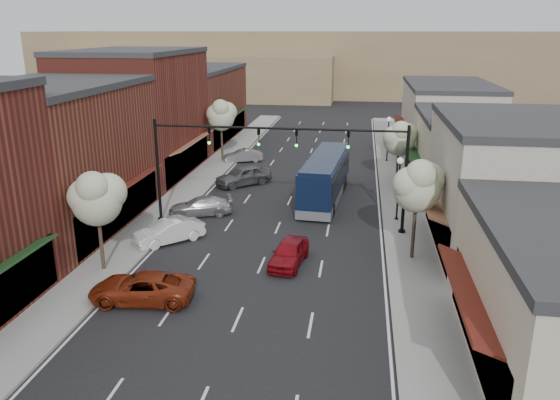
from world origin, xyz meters
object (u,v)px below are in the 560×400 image
at_px(tree_left_near, 97,197).
at_px(coach_bus, 325,177).
at_px(tree_right_far, 400,137).
at_px(lamp_post_far, 388,132).
at_px(red_hatchback, 289,253).
at_px(parked_car_d, 243,176).
at_px(parked_car_c, 201,206).
at_px(parked_car_e, 243,156).
at_px(tree_right_near, 418,185).
at_px(tree_left_far, 221,115).
at_px(signal_mast_left, 192,157).
at_px(signal_mast_right, 367,162).
at_px(lamp_post_near, 399,179).
at_px(parked_car_a, 142,288).
at_px(parked_car_b, 169,231).

xyz_separation_m(tree_left_near, coach_bus, (10.88, 14.78, -2.44)).
distance_m(tree_right_far, tree_left_near, 25.99).
height_order(tree_left_near, lamp_post_far, tree_left_near).
relative_size(red_hatchback, parked_car_d, 0.84).
relative_size(parked_car_c, parked_car_e, 1.17).
bearing_deg(coach_bus, tree_right_near, -57.54).
bearing_deg(tree_left_far, signal_mast_left, -81.65).
xyz_separation_m(signal_mast_right, lamp_post_near, (2.18, 2.50, -1.62)).
height_order(tree_right_near, tree_right_far, tree_right_near).
distance_m(tree_right_near, parked_car_e, 26.64).
xyz_separation_m(coach_bus, parked_car_e, (-8.83, 11.21, -1.16)).
height_order(signal_mast_right, tree_left_near, signal_mast_right).
bearing_deg(parked_car_c, coach_bus, 102.54).
height_order(tree_left_far, lamp_post_near, tree_left_far).
xyz_separation_m(tree_left_near, red_hatchback, (9.75, 2.40, -3.53)).
distance_m(parked_car_c, parked_car_d, 8.10).
bearing_deg(parked_car_e, coach_bus, 14.56).
relative_size(parked_car_c, parked_car_d, 0.92).
xyz_separation_m(tree_right_near, lamp_post_far, (-0.55, 24.06, -1.45)).
bearing_deg(parked_car_e, tree_right_near, 9.82).
bearing_deg(parked_car_e, tree_left_far, -114.06).
bearing_deg(tree_left_near, signal_mast_right, 30.14).
relative_size(parked_car_d, parked_car_e, 1.27).
bearing_deg(lamp_post_near, signal_mast_left, -169.44).
xyz_separation_m(tree_left_far, red_hatchback, (9.75, -23.60, -3.91)).
bearing_deg(parked_car_d, tree_right_far, 56.37).
bearing_deg(lamp_post_near, parked_car_d, 149.11).
height_order(signal_mast_left, tree_right_near, signal_mast_left).
height_order(lamp_post_near, parked_car_c, lamp_post_near).
distance_m(signal_mast_left, parked_car_d, 10.58).
xyz_separation_m(lamp_post_far, parked_car_d, (-12.20, -10.20, -2.19)).
distance_m(signal_mast_left, parked_car_a, 11.65).
xyz_separation_m(signal_mast_left, lamp_post_far, (13.42, 20.00, -1.62)).
xyz_separation_m(tree_left_far, lamp_post_far, (16.05, 2.06, -1.60)).
relative_size(signal_mast_right, parked_car_e, 2.18).
bearing_deg(coach_bus, parked_car_d, 160.89).
xyz_separation_m(lamp_post_far, parked_car_c, (-13.56, -18.19, -2.36)).
relative_size(signal_mast_left, lamp_post_far, 1.85).
relative_size(tree_right_near, parked_car_d, 1.24).
bearing_deg(red_hatchback, tree_left_near, -158.55).
height_order(signal_mast_left, coach_bus, signal_mast_left).
distance_m(tree_left_far, red_hatchback, 25.84).
relative_size(red_hatchback, parked_car_e, 1.07).
height_order(lamp_post_far, red_hatchback, lamp_post_far).
xyz_separation_m(tree_right_far, tree_left_near, (-16.60, -20.00, 0.23)).
relative_size(tree_left_near, parked_car_e, 1.51).
bearing_deg(tree_right_near, signal_mast_right, 123.91).
xyz_separation_m(tree_left_far, parked_car_a, (3.34, -28.89, -3.91)).
bearing_deg(tree_right_near, lamp_post_far, 91.30).
height_order(red_hatchback, parked_car_b, parked_car_b).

